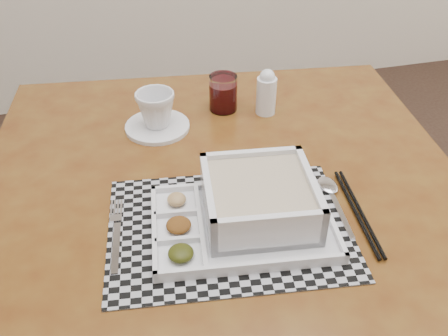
{
  "coord_description": "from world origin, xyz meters",
  "views": [
    {
      "loc": [
        -0.6,
        -0.01,
        1.36
      ],
      "look_at": [
        -0.41,
        0.73,
        0.79
      ],
      "focal_mm": 40.0,
      "sensor_mm": 36.0,
      "label": 1
    }
  ],
  "objects": [
    {
      "name": "fork",
      "position": [
        -0.62,
        0.66,
        0.74
      ],
      "size": [
        0.04,
        0.19,
        0.0
      ],
      "color": "silver",
      "rests_on": "placemat"
    },
    {
      "name": "saucer",
      "position": [
        -0.5,
        0.99,
        0.74
      ],
      "size": [
        0.15,
        0.15,
        0.01
      ],
      "primitive_type": "cylinder",
      "color": "silver",
      "rests_on": "dining_table"
    },
    {
      "name": "spoon",
      "position": [
        -0.21,
        0.67,
        0.74
      ],
      "size": [
        0.04,
        0.18,
        0.01
      ],
      "color": "silver",
      "rests_on": "placemat"
    },
    {
      "name": "cup",
      "position": [
        -0.5,
        0.99,
        0.79
      ],
      "size": [
        0.11,
        0.11,
        0.08
      ],
      "primitive_type": "imported",
      "rotation": [
        0.0,
        0.0,
        -0.33
      ],
      "color": "silver",
      "rests_on": "saucer"
    },
    {
      "name": "creamer_bottle",
      "position": [
        -0.23,
        0.99,
        0.79
      ],
      "size": [
        0.05,
        0.05,
        0.11
      ],
      "color": "silver",
      "rests_on": "dining_table"
    },
    {
      "name": "dining_table",
      "position": [
        -0.4,
        0.75,
        0.66
      ],
      "size": [
        1.1,
        1.1,
        0.74
      ],
      "color": "#4E220E",
      "rests_on": "ground"
    },
    {
      "name": "serving_tray",
      "position": [
        -0.38,
        0.63,
        0.77
      ],
      "size": [
        0.35,
        0.26,
        0.09
      ],
      "color": "silver",
      "rests_on": "placemat"
    },
    {
      "name": "chopsticks",
      "position": [
        -0.18,
        0.6,
        0.74
      ],
      "size": [
        0.05,
        0.24,
        0.01
      ],
      "color": "black",
      "rests_on": "placemat"
    },
    {
      "name": "juice_glass",
      "position": [
        -0.33,
        1.03,
        0.78
      ],
      "size": [
        0.07,
        0.07,
        0.09
      ],
      "color": "white",
      "rests_on": "dining_table"
    },
    {
      "name": "placemat",
      "position": [
        -0.42,
        0.62,
        0.74
      ],
      "size": [
        0.47,
        0.37,
        0.0
      ],
      "primitive_type": "cube",
      "rotation": [
        0.0,
        0.0,
        -0.13
      ],
      "color": "#9999A0",
      "rests_on": "dining_table"
    }
  ]
}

